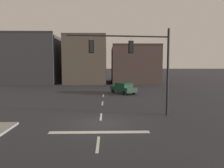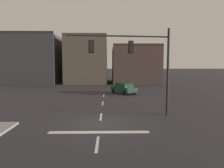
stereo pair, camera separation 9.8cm
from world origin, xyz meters
name	(u,v)px [view 1 (the left image)]	position (x,y,z in m)	size (l,w,h in m)	color
ground_plane	(100,123)	(0.00, 0.00, 0.00)	(400.00, 400.00, 0.00)	#2B2B30
stop_bar_paint	(99,132)	(0.00, -2.00, 0.00)	(6.40, 0.50, 0.01)	silver
lane_centreline	(101,117)	(0.00, 2.00, 0.00)	(0.16, 26.40, 0.01)	silver
signal_mast_near_side	(140,57)	(3.22, 2.18, 4.88)	(8.30, 1.12, 7.27)	black
car_lot_nearside	(123,88)	(2.91, 15.74, 0.86)	(3.79, 4.70, 1.61)	#143D28
building_row	(80,62)	(-5.78, 35.18, 4.91)	(34.00, 13.12, 11.11)	#38383D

